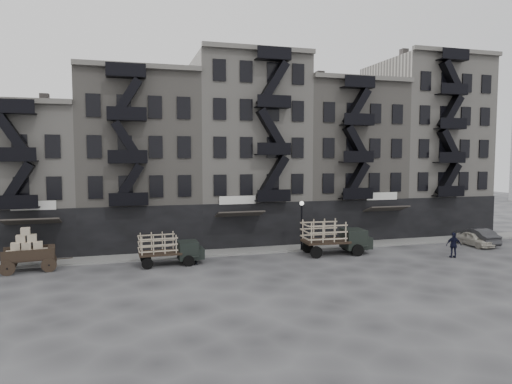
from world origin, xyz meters
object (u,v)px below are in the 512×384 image
object	(u,v)px
stake_truck_west	(169,247)
car_far	(476,236)
pedestrian_mid	(192,254)
policeman	(454,245)
wagon	(27,247)
car_east	(475,239)
stake_truck_east	(335,235)

from	to	relation	value
stake_truck_west	car_far	bearing A→B (deg)	-1.07
stake_truck_west	pedestrian_mid	world-z (taller)	stake_truck_west
stake_truck_west	car_far	xyz separation A→B (m)	(27.71, 0.18, -0.60)
stake_truck_west	policeman	bearing A→B (deg)	-11.26
wagon	policeman	bearing A→B (deg)	-15.76
car_east	policeman	bearing A→B (deg)	-144.12
policeman	wagon	bearing A→B (deg)	8.25
car_east	policeman	world-z (taller)	policeman
stake_truck_east	stake_truck_west	bearing A→B (deg)	-177.21
pedestrian_mid	policeman	xyz separation A→B (m)	(20.31, -3.35, 0.21)
car_east	car_far	distance (m)	0.83
wagon	pedestrian_mid	size ratio (longest dim) A/B	2.36
wagon	pedestrian_mid	world-z (taller)	wagon
wagon	policeman	size ratio (longest dim) A/B	1.87
stake_truck_west	car_far	size ratio (longest dim) A/B	1.04
car_far	policeman	bearing A→B (deg)	38.35
car_east	stake_truck_east	bearing A→B (deg)	-179.28
policeman	pedestrian_mid	bearing A→B (deg)	7.26
car_east	policeman	distance (m)	6.19
stake_truck_east	policeman	world-z (taller)	stake_truck_east
car_far	policeman	size ratio (longest dim) A/B	2.26
stake_truck_east	pedestrian_mid	world-z (taller)	stake_truck_east
pedestrian_mid	policeman	size ratio (longest dim) A/B	0.79
car_far	pedestrian_mid	xyz separation A→B (m)	(-26.07, -0.63, 0.05)
stake_truck_east	car_east	world-z (taller)	stake_truck_east
stake_truck_east	policeman	bearing A→B (deg)	-20.41
wagon	stake_truck_east	size ratio (longest dim) A/B	0.66
car_far	policeman	distance (m)	7.00
car_east	wagon	bearing A→B (deg)	179.93
stake_truck_west	pedestrian_mid	size ratio (longest dim) A/B	2.97
wagon	car_far	distance (m)	37.47
pedestrian_mid	stake_truck_west	bearing A→B (deg)	-30.00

